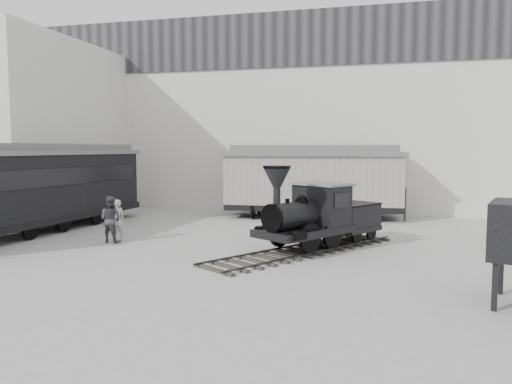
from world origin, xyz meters
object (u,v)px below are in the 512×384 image
(visitor_a, at_px, (117,220))
(visitor_b, at_px, (111,219))
(boxcar, at_px, (313,180))
(passenger_coach, at_px, (35,188))
(locomotive, at_px, (316,219))

(visitor_a, xyz_separation_m, visitor_b, (0.02, -0.50, 0.09))
(boxcar, distance_m, passenger_coach, 13.07)
(locomotive, distance_m, visitor_a, 7.78)
(visitor_a, distance_m, visitor_b, 0.51)
(passenger_coach, relative_size, visitor_a, 8.29)
(locomotive, distance_m, passenger_coach, 12.03)
(locomotive, xyz_separation_m, passenger_coach, (-11.98, 0.66, 0.84))
(boxcar, bearing_deg, locomotive, -85.83)
(passenger_coach, distance_m, visitor_b, 4.50)
(locomotive, bearing_deg, boxcar, 131.67)
(locomotive, xyz_separation_m, visitor_a, (-7.77, -0.02, -0.29))
(visitor_a, height_order, visitor_b, visitor_b)
(boxcar, distance_m, visitor_b, 10.84)
(locomotive, xyz_separation_m, boxcar, (-1.19, 8.04, 0.88))
(visitor_b, bearing_deg, locomotive, -172.23)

